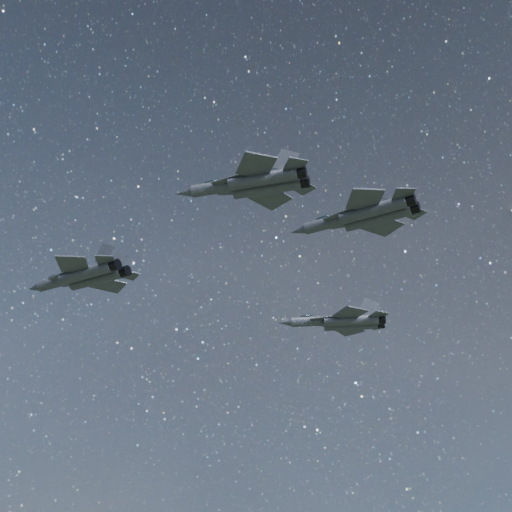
# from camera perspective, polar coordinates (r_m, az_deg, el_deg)

# --- Properties ---
(jet_lead) EXTENTS (17.90, 12.23, 4.49)m
(jet_lead) POSITION_cam_1_polar(r_m,az_deg,el_deg) (84.14, -16.07, -1.85)
(jet_lead) COLOR #393C47
(jet_left) EXTENTS (18.18, 12.63, 4.57)m
(jet_left) POSITION_cam_1_polar(r_m,az_deg,el_deg) (98.34, 8.18, -6.20)
(jet_left) COLOR #393C47
(jet_right) EXTENTS (15.94, 11.36, 4.07)m
(jet_right) POSITION_cam_1_polar(r_m,az_deg,el_deg) (66.58, -0.20, 6.94)
(jet_right) COLOR #393C47
(jet_slot) EXTENTS (17.39, 11.86, 4.37)m
(jet_slot) POSITION_cam_1_polar(r_m,az_deg,el_deg) (74.59, 10.29, 3.88)
(jet_slot) COLOR #393C47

